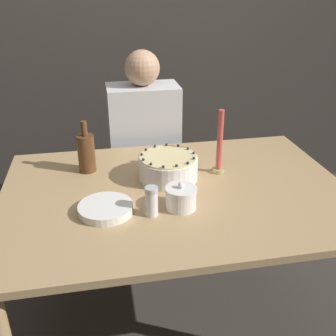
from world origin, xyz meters
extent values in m
plane|color=#3D3833|center=(0.00, 0.00, 0.00)|extent=(12.00, 12.00, 0.00)
cube|color=#38332D|center=(0.00, 1.40, 1.30)|extent=(8.00, 0.05, 2.60)
cube|color=tan|center=(0.00, 0.00, 0.75)|extent=(1.47, 1.01, 0.03)
cylinder|color=tan|center=(-0.68, 0.44, 0.37)|extent=(0.07, 0.07, 0.74)
cylinder|color=tan|center=(0.68, 0.44, 0.37)|extent=(0.07, 0.07, 0.74)
cylinder|color=white|center=(-0.01, 0.11, 0.82)|extent=(0.26, 0.26, 0.10)
cylinder|color=beige|center=(-0.01, 0.11, 0.87)|extent=(0.25, 0.25, 0.01)
sphere|color=#23284C|center=(0.10, 0.11, 0.88)|extent=(0.01, 0.01, 0.01)
sphere|color=#23284C|center=(0.09, 0.17, 0.88)|extent=(0.01, 0.01, 0.01)
sphere|color=#23284C|center=(0.05, 0.21, 0.88)|extent=(0.01, 0.01, 0.01)
sphere|color=#23284C|center=(0.00, 0.23, 0.88)|extent=(0.01, 0.01, 0.01)
sphere|color=#23284C|center=(-0.06, 0.22, 0.88)|extent=(0.01, 0.01, 0.01)
sphere|color=#23284C|center=(-0.10, 0.19, 0.88)|extent=(0.01, 0.01, 0.01)
sphere|color=#23284C|center=(-0.13, 0.14, 0.88)|extent=(0.01, 0.01, 0.01)
sphere|color=#23284C|center=(-0.13, 0.09, 0.88)|extent=(0.01, 0.01, 0.01)
sphere|color=#23284C|center=(-0.10, 0.04, 0.88)|extent=(0.01, 0.01, 0.01)
sphere|color=#23284C|center=(-0.06, 0.00, 0.88)|extent=(0.01, 0.01, 0.01)
sphere|color=#23284C|center=(0.00, 0.00, 0.88)|extent=(0.01, 0.01, 0.01)
sphere|color=#23284C|center=(0.05, 0.02, 0.88)|extent=(0.01, 0.01, 0.01)
sphere|color=#23284C|center=(0.09, 0.06, 0.88)|extent=(0.01, 0.01, 0.01)
cylinder|color=white|center=(-0.01, -0.14, 0.81)|extent=(0.12, 0.12, 0.08)
cylinder|color=white|center=(-0.01, -0.14, 0.85)|extent=(0.12, 0.12, 0.01)
sphere|color=white|center=(-0.01, -0.14, 0.87)|extent=(0.02, 0.02, 0.02)
cylinder|color=white|center=(-0.13, -0.17, 0.82)|extent=(0.05, 0.05, 0.10)
cylinder|color=silver|center=(-0.13, -0.17, 0.88)|extent=(0.05, 0.05, 0.02)
cylinder|color=white|center=(-0.30, -0.12, 0.77)|extent=(0.21, 0.21, 0.01)
cylinder|color=white|center=(-0.30, -0.12, 0.78)|extent=(0.21, 0.21, 0.01)
cylinder|color=white|center=(-0.30, -0.12, 0.79)|extent=(0.21, 0.21, 0.01)
cylinder|color=white|center=(-0.30, -0.12, 0.80)|extent=(0.21, 0.21, 0.01)
cylinder|color=tan|center=(0.22, 0.13, 0.78)|extent=(0.06, 0.06, 0.02)
cylinder|color=#CC4C47|center=(0.22, 0.13, 0.93)|extent=(0.03, 0.03, 0.28)
cylinder|color=brown|center=(-0.37, 0.26, 0.86)|extent=(0.08, 0.08, 0.18)
cylinder|color=brown|center=(-0.37, 0.26, 0.98)|extent=(0.03, 0.03, 0.07)
cube|color=#473D33|center=(-0.04, 0.70, 0.23)|extent=(0.34, 0.34, 0.45)
cube|color=silver|center=(-0.04, 0.70, 0.75)|extent=(0.40, 0.24, 0.60)
sphere|color=tan|center=(-0.04, 0.70, 1.14)|extent=(0.19, 0.19, 0.19)
camera|label=1|loc=(-0.31, -1.43, 1.59)|focal=42.00mm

